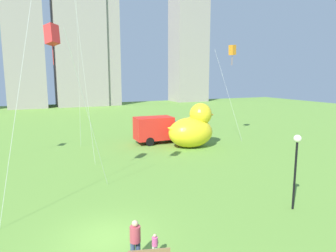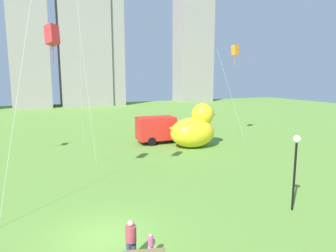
{
  "view_description": "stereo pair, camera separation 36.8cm",
  "coord_description": "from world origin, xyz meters",
  "px_view_note": "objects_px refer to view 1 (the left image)",
  "views": [
    {
      "loc": [
        -2.54,
        -12.77,
        7.21
      ],
      "look_at": [
        5.51,
        5.71,
        3.89
      ],
      "focal_mm": 32.67,
      "sensor_mm": 36.0,
      "label": 1
    },
    {
      "loc": [
        -2.21,
        -12.92,
        7.21
      ],
      "look_at": [
        5.51,
        5.71,
        3.89
      ],
      "focal_mm": 32.67,
      "sensor_mm": 36.0,
      "label": 2
    }
  ],
  "objects_px": {
    "person_child": "(155,244)",
    "lamppost": "(296,155)",
    "kite_orange": "(232,50)",
    "person_adult": "(135,239)",
    "giant_inflatable_duck": "(192,129)",
    "box_truck": "(159,130)",
    "kite_red": "(52,36)"
  },
  "relations": [
    {
      "from": "kite_orange",
      "to": "person_adult",
      "type": "bearing_deg",
      "value": -132.81
    },
    {
      "from": "lamppost",
      "to": "box_truck",
      "type": "bearing_deg",
      "value": 91.4
    },
    {
      "from": "giant_inflatable_duck",
      "to": "lamppost",
      "type": "xyz_separation_m",
      "value": [
        -1.91,
        -15.29,
        1.14
      ]
    },
    {
      "from": "kite_orange",
      "to": "giant_inflatable_duck",
      "type": "bearing_deg",
      "value": -158.36
    },
    {
      "from": "box_truck",
      "to": "kite_red",
      "type": "xyz_separation_m",
      "value": [
        -10.97,
        -10.96,
        8.05
      ]
    },
    {
      "from": "giant_inflatable_duck",
      "to": "kite_red",
      "type": "height_order",
      "value": "kite_red"
    },
    {
      "from": "kite_red",
      "to": "kite_orange",
      "type": "xyz_separation_m",
      "value": [
        19.65,
        10.28,
        0.54
      ]
    },
    {
      "from": "person_adult",
      "to": "person_child",
      "type": "relative_size",
      "value": 1.76
    },
    {
      "from": "box_truck",
      "to": "giant_inflatable_duck",
      "type": "bearing_deg",
      "value": -53.44
    },
    {
      "from": "person_child",
      "to": "lamppost",
      "type": "bearing_deg",
      "value": 7.77
    },
    {
      "from": "lamppost",
      "to": "box_truck",
      "type": "relative_size",
      "value": 0.74
    },
    {
      "from": "giant_inflatable_duck",
      "to": "kite_orange",
      "type": "xyz_separation_m",
      "value": [
        6.31,
        2.51,
        8.12
      ]
    },
    {
      "from": "lamppost",
      "to": "kite_orange",
      "type": "distance_m",
      "value": 20.81
    },
    {
      "from": "giant_inflatable_duck",
      "to": "box_truck",
      "type": "bearing_deg",
      "value": 126.56
    },
    {
      "from": "person_adult",
      "to": "kite_red",
      "type": "bearing_deg",
      "value": 103.4
    },
    {
      "from": "person_adult",
      "to": "person_child",
      "type": "xyz_separation_m",
      "value": [
        0.82,
        0.01,
        -0.41
      ]
    },
    {
      "from": "box_truck",
      "to": "lamppost",
      "type": "bearing_deg",
      "value": -88.6
    },
    {
      "from": "person_child",
      "to": "lamppost",
      "type": "relative_size",
      "value": 0.24
    },
    {
      "from": "lamppost",
      "to": "kite_orange",
      "type": "xyz_separation_m",
      "value": [
        8.22,
        17.8,
        6.97
      ]
    },
    {
      "from": "kite_orange",
      "to": "person_child",
      "type": "bearing_deg",
      "value": -131.48
    },
    {
      "from": "person_child",
      "to": "giant_inflatable_duck",
      "type": "bearing_deg",
      "value": 57.59
    },
    {
      "from": "person_adult",
      "to": "box_truck",
      "type": "bearing_deg",
      "value": 65.63
    },
    {
      "from": "lamppost",
      "to": "kite_red",
      "type": "bearing_deg",
      "value": 146.66
    },
    {
      "from": "lamppost",
      "to": "person_child",
      "type": "bearing_deg",
      "value": -172.23
    },
    {
      "from": "person_adult",
      "to": "box_truck",
      "type": "height_order",
      "value": "box_truck"
    },
    {
      "from": "person_adult",
      "to": "kite_orange",
      "type": "relative_size",
      "value": 0.16
    },
    {
      "from": "person_adult",
      "to": "kite_red",
      "type": "relative_size",
      "value": 0.17
    },
    {
      "from": "lamppost",
      "to": "kite_orange",
      "type": "height_order",
      "value": "kite_orange"
    },
    {
      "from": "box_truck",
      "to": "kite_orange",
      "type": "bearing_deg",
      "value": -4.47
    },
    {
      "from": "lamppost",
      "to": "box_truck",
      "type": "height_order",
      "value": "lamppost"
    },
    {
      "from": "person_adult",
      "to": "box_truck",
      "type": "xyz_separation_m",
      "value": [
        8.9,
        19.65,
        0.48
      ]
    },
    {
      "from": "lamppost",
      "to": "giant_inflatable_duck",
      "type": "bearing_deg",
      "value": 82.89
    }
  ]
}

